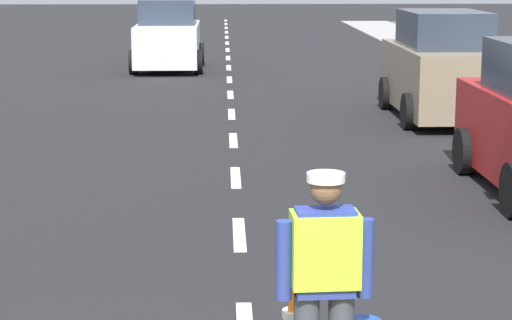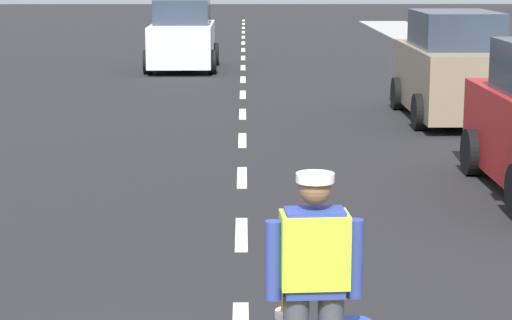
% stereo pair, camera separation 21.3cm
% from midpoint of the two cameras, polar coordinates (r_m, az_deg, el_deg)
% --- Properties ---
extents(ground_plane, '(96.00, 96.00, 0.00)m').
position_cam_midpoint_polar(ground_plane, '(26.21, -0.54, 4.79)').
color(ground_plane, black).
extents(lane_center_line, '(0.14, 46.40, 0.01)m').
position_cam_midpoint_polar(lane_center_line, '(30.39, -0.56, 5.72)').
color(lane_center_line, silver).
rests_on(lane_center_line, ground).
extents(road_worker, '(0.76, 0.40, 1.67)m').
position_cam_midpoint_polar(road_worker, '(6.71, 4.52, -6.94)').
color(road_worker, '#383D4C').
rests_on(road_worker, ground).
extents(traffic_cone_near, '(0.36, 0.36, 0.68)m').
position_cam_midpoint_polar(traffic_cone_near, '(7.64, 2.68, -9.35)').
color(traffic_cone_near, black).
rests_on(traffic_cone_near, ground).
extents(car_parked_far, '(1.94, 4.17, 2.13)m').
position_cam_midpoint_polar(car_parked_far, '(19.63, 11.74, 5.20)').
color(car_parked_far, gray).
rests_on(car_parked_far, ground).
extents(car_oncoming_second, '(2.02, 3.86, 2.02)m').
position_cam_midpoint_polar(car_oncoming_second, '(28.46, -4.10, 7.18)').
color(car_oncoming_second, silver).
rests_on(car_oncoming_second, ground).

